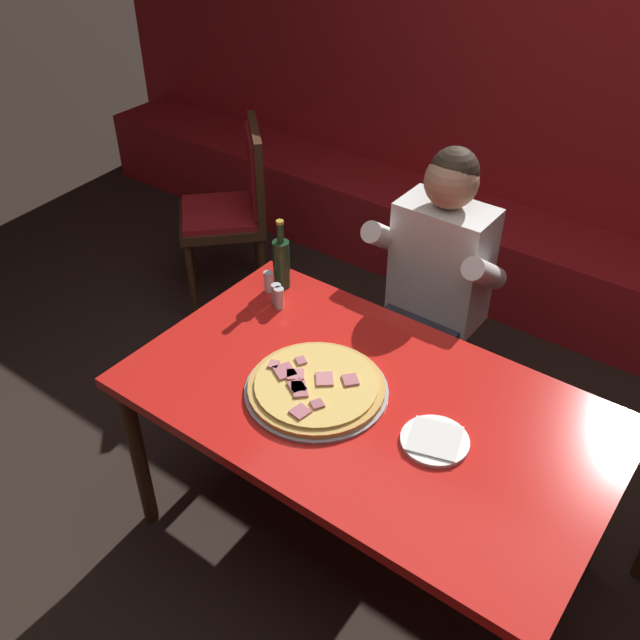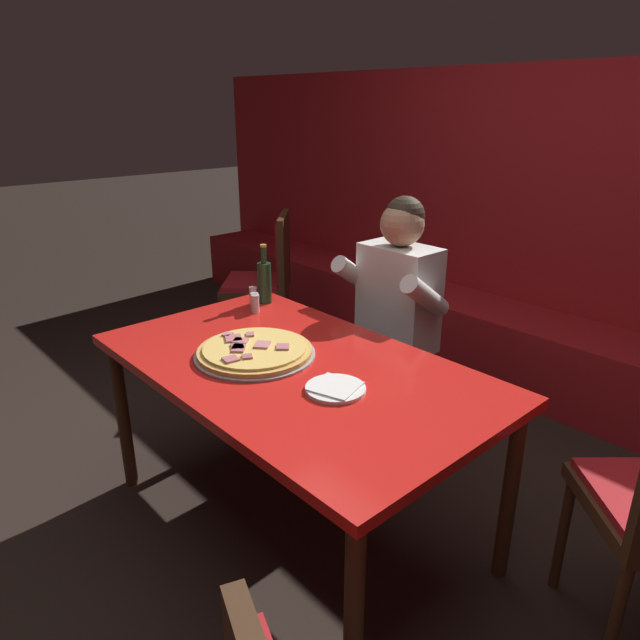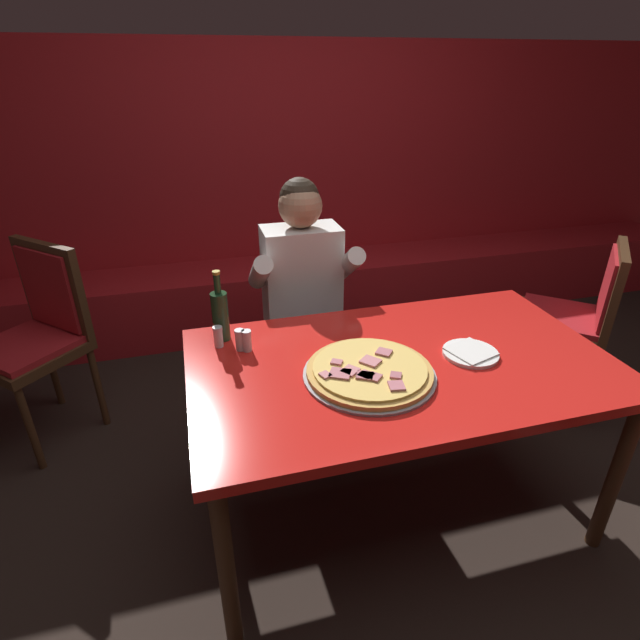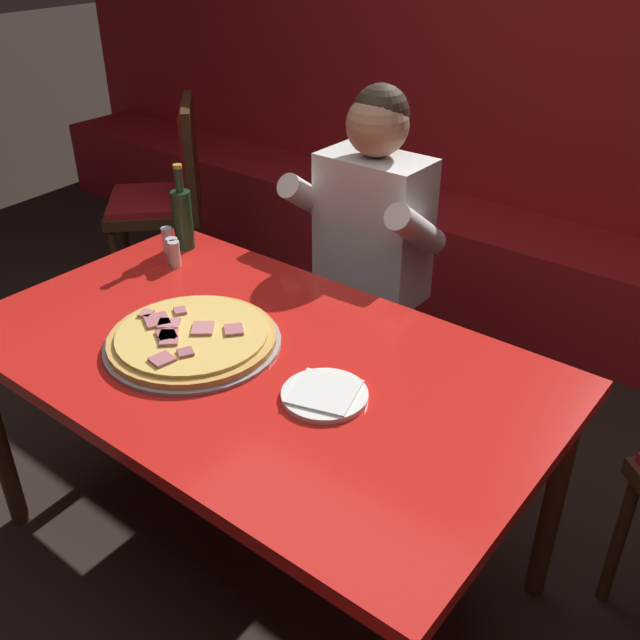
{
  "view_description": "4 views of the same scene",
  "coord_description": "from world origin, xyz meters",
  "views": [
    {
      "loc": [
        0.88,
        -1.44,
        2.34
      ],
      "look_at": [
        -0.24,
        0.06,
        0.93
      ],
      "focal_mm": 40.0,
      "sensor_mm": 36.0,
      "label": 1
    },
    {
      "loc": [
        1.52,
        -1.24,
        1.68
      ],
      "look_at": [
        -0.14,
        0.26,
        0.82
      ],
      "focal_mm": 32.0,
      "sensor_mm": 36.0,
      "label": 2
    },
    {
      "loc": [
        -0.72,
        -1.45,
        1.74
      ],
      "look_at": [
        -0.27,
        0.19,
        0.87
      ],
      "focal_mm": 28.0,
      "sensor_mm": 36.0,
      "label": 3
    },
    {
      "loc": [
        1.11,
        -1.12,
        1.78
      ],
      "look_at": [
        -0.02,
        0.31,
        0.71
      ],
      "focal_mm": 40.0,
      "sensor_mm": 36.0,
      "label": 4
    }
  ],
  "objects": [
    {
      "name": "beer_bottle",
      "position": [
        -0.63,
        0.34,
        0.86
      ],
      "size": [
        0.07,
        0.07,
        0.29
      ],
      "color": "#19381E",
      "rests_on": "main_dining_table"
    },
    {
      "name": "dining_chair_near_right",
      "position": [
        -1.48,
        0.99,
        0.59
      ],
      "size": [
        0.62,
        0.62,
        0.99
      ],
      "color": "#422816",
      "rests_on": "ground_plane"
    },
    {
      "name": "booth_bench",
      "position": [
        0.0,
        1.86,
        0.23
      ],
      "size": [
        6.46,
        0.48,
        0.46
      ],
      "primitive_type": "cube",
      "color": "#A3191E",
      "rests_on": "ground_plane"
    },
    {
      "name": "plate_white_paper",
      "position": [
        0.27,
        -0.03,
        0.76
      ],
      "size": [
        0.21,
        0.21,
        0.02
      ],
      "color": "white",
      "rests_on": "main_dining_table"
    },
    {
      "name": "shaker_oregano",
      "position": [
        -0.57,
        0.24,
        0.79
      ],
      "size": [
        0.04,
        0.04,
        0.09
      ],
      "color": "silver",
      "rests_on": "main_dining_table"
    },
    {
      "name": "shaker_parmesan",
      "position": [
        -0.55,
        0.22,
        0.79
      ],
      "size": [
        0.04,
        0.04,
        0.09
      ],
      "color": "silver",
      "rests_on": "main_dining_table"
    },
    {
      "name": "ground_plane",
      "position": [
        0.0,
        0.0,
        0.0
      ],
      "size": [
        24.0,
        24.0,
        0.0
      ],
      "primitive_type": "plane",
      "color": "black"
    },
    {
      "name": "shaker_red_pepper_flakes",
      "position": [
        -0.65,
        0.28,
        0.79
      ],
      "size": [
        0.04,
        0.04,
        0.09
      ],
      "color": "silver",
      "rests_on": "main_dining_table"
    },
    {
      "name": "diner_seated_blue_shirt",
      "position": [
        -0.19,
        0.74,
        0.71
      ],
      "size": [
        0.53,
        0.53,
        1.27
      ],
      "color": "black",
      "rests_on": "ground_plane"
    },
    {
      "name": "main_dining_table",
      "position": [
        0.0,
        0.0,
        0.68
      ],
      "size": [
        1.57,
        0.92,
        0.75
      ],
      "color": "#422816",
      "rests_on": "ground_plane"
    },
    {
      "name": "pizza",
      "position": [
        -0.16,
        -0.07,
        0.77
      ],
      "size": [
        0.47,
        0.47,
        0.05
      ],
      "color": "#9E9EA3",
      "rests_on": "main_dining_table"
    },
    {
      "name": "booth_wall_panel",
      "position": [
        0.0,
        2.18,
        0.95
      ],
      "size": [
        6.8,
        0.16,
        1.9
      ],
      "primitive_type": "cube",
      "color": "#A3191E",
      "rests_on": "ground_plane"
    }
  ]
}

